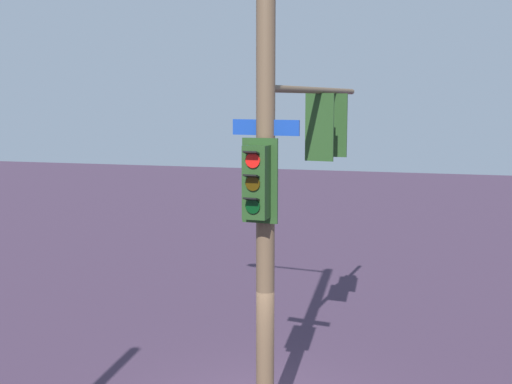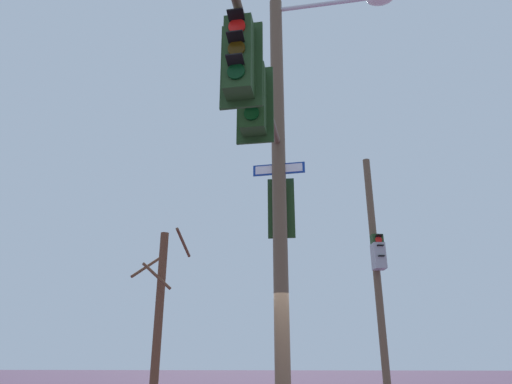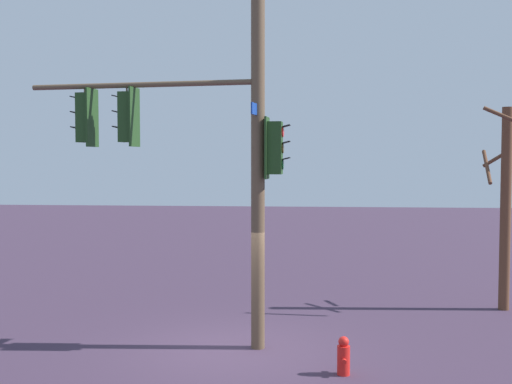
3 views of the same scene
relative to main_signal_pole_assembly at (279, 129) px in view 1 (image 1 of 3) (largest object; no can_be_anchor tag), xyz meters
name	(u,v)px [view 1 (image 1 of 3)]	position (x,y,z in m)	size (l,w,h in m)	color
main_signal_pole_assembly	(279,129)	(0.00, 0.00, 0.00)	(3.55, 5.88, 9.55)	brown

